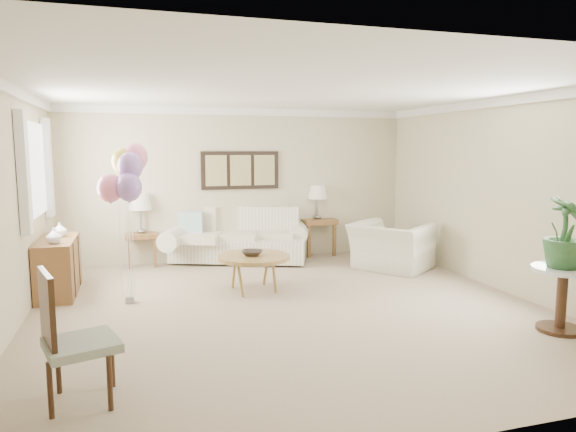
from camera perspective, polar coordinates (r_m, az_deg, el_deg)
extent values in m
plane|color=tan|center=(6.29, 0.26, -10.27)|extent=(6.00, 6.00, 0.00)
cube|color=beige|center=(8.93, -5.34, 3.48)|extent=(6.00, 0.04, 2.60)
cube|color=beige|center=(3.30, 15.60, -3.60)|extent=(6.00, 0.04, 2.60)
cube|color=beige|center=(5.90, -28.83, 0.54)|extent=(0.04, 6.00, 2.60)
cube|color=beige|center=(7.46, 22.91, 2.14)|extent=(0.04, 6.00, 2.60)
cube|color=white|center=(6.03, 0.28, 13.88)|extent=(6.00, 6.00, 0.02)
cube|color=white|center=(8.90, -5.40, 11.46)|extent=(6.00, 0.06, 0.12)
cube|color=white|center=(5.90, -29.31, 12.60)|extent=(0.06, 6.00, 0.12)
cube|color=white|center=(7.45, 23.22, 11.68)|extent=(0.06, 6.00, 0.12)
cube|color=white|center=(7.35, -26.41, 4.61)|extent=(0.04, 1.40, 1.20)
cube|color=white|center=(6.50, -27.31, 4.29)|extent=(0.10, 0.22, 1.40)
cube|color=white|center=(8.18, -25.13, 4.90)|extent=(0.10, 0.22, 1.40)
cube|color=black|center=(8.88, -5.32, 5.08)|extent=(1.35, 0.04, 0.65)
cube|color=#8C8C59|center=(8.79, -7.98, 5.01)|extent=(0.36, 0.02, 0.52)
cube|color=#8C8C59|center=(8.86, -5.29, 5.07)|extent=(0.36, 0.02, 0.52)
cube|color=#8C8C59|center=(8.95, -2.64, 5.12)|extent=(0.36, 0.02, 0.52)
cube|color=white|center=(8.85, -5.42, -3.58)|extent=(2.44, 1.67, 0.37)
cube|color=white|center=(9.11, -5.87, -0.65)|extent=(2.19, 1.02, 0.56)
cylinder|color=white|center=(8.67, -12.45, -2.37)|extent=(0.64, 0.98, 0.33)
cylinder|color=white|center=(9.07, 1.25, -1.76)|extent=(0.64, 0.98, 0.33)
cube|color=#EEE6BF|center=(8.66, -9.58, -2.37)|extent=(0.84, 0.91, 0.12)
cube|color=#EEE6BF|center=(8.76, -5.38, -2.19)|extent=(0.84, 0.91, 0.12)
cube|color=#EEE6BF|center=(8.90, -1.29, -2.00)|extent=(0.84, 0.91, 0.12)
cube|color=#9FC1D1|center=(8.78, -10.75, -0.78)|extent=(0.39, 0.12, 0.39)
cube|color=#D9B268|center=(9.05, -1.15, -0.39)|extent=(0.39, 0.12, 0.39)
cube|color=#33261B|center=(9.04, -0.09, -0.80)|extent=(0.35, 0.10, 0.35)
cube|color=white|center=(8.89, -5.41, -4.88)|extent=(2.05, 0.82, 0.04)
cube|color=brown|center=(8.74, -15.97, -2.05)|extent=(0.50, 0.46, 0.07)
cube|color=brown|center=(8.61, -17.23, -4.10)|extent=(0.05, 0.05, 0.48)
cube|color=brown|center=(8.61, -14.54, -4.00)|extent=(0.05, 0.05, 0.48)
cube|color=brown|center=(8.97, -17.21, -3.64)|extent=(0.05, 0.05, 0.48)
cube|color=brown|center=(8.98, -14.63, -3.55)|extent=(0.05, 0.05, 0.48)
cube|color=brown|center=(9.33, 3.31, -0.55)|extent=(0.60, 0.55, 0.09)
cube|color=brown|center=(9.09, 2.33, -2.86)|extent=(0.05, 0.05, 0.57)
cube|color=brown|center=(9.26, 5.16, -2.70)|extent=(0.05, 0.05, 0.57)
cube|color=brown|center=(9.51, 1.47, -2.41)|extent=(0.05, 0.05, 0.57)
cube|color=brown|center=(9.66, 4.20, -2.26)|extent=(0.05, 0.05, 0.57)
cylinder|color=gray|center=(8.73, -15.98, -1.61)|extent=(0.15, 0.15, 0.06)
cylinder|color=gray|center=(8.70, -16.03, -0.36)|extent=(0.04, 0.04, 0.32)
cone|color=silver|center=(8.67, -16.10, 1.52)|extent=(0.36, 0.36, 0.26)
cylinder|color=gray|center=(9.32, 3.31, -0.10)|extent=(0.14, 0.14, 0.06)
cylinder|color=gray|center=(9.29, 3.32, 1.01)|extent=(0.04, 0.04, 0.30)
cone|color=silver|center=(9.27, 3.33, 2.68)|extent=(0.34, 0.34, 0.24)
cylinder|color=#9F7A43|center=(6.96, -3.84, -4.58)|extent=(0.97, 0.97, 0.05)
cylinder|color=#9F7A43|center=(7.28, -2.46, -6.01)|extent=(0.04, 0.04, 0.44)
cylinder|color=#9F7A43|center=(7.19, -6.03, -6.22)|extent=(0.04, 0.04, 0.44)
cylinder|color=#9F7A43|center=(6.75, -5.31, -7.12)|extent=(0.04, 0.04, 0.44)
cylinder|color=#9F7A43|center=(6.85, -1.51, -6.87)|extent=(0.04, 0.04, 0.44)
imported|color=#2B231C|center=(6.92, -4.00, -4.13)|extent=(0.38, 0.38, 0.07)
imported|color=white|center=(8.37, 11.43, -3.32)|extent=(1.48, 1.51, 0.74)
cylinder|color=silver|center=(6.11, 28.30, -5.24)|extent=(0.64, 0.64, 0.04)
cylinder|color=#3B2214|center=(6.19, 28.10, -8.31)|extent=(0.11, 0.11, 0.64)
cylinder|color=#3B2214|center=(6.28, 27.92, -11.16)|extent=(0.47, 0.47, 0.01)
imported|color=#255027|center=(6.01, 28.36, -1.65)|extent=(0.53, 0.53, 0.74)
cube|color=gray|center=(4.28, -21.97, -13.12)|extent=(0.63, 0.63, 0.07)
cylinder|color=#3B2214|center=(4.21, -24.90, -17.19)|extent=(0.04, 0.04, 0.42)
cylinder|color=#3B2214|center=(4.17, -19.19, -17.16)|extent=(0.04, 0.04, 0.42)
cylinder|color=#3B2214|center=(4.58, -24.17, -15.13)|extent=(0.04, 0.04, 0.42)
cylinder|color=#3B2214|center=(4.54, -18.96, -15.07)|extent=(0.04, 0.04, 0.42)
cube|color=#3B2214|center=(4.22, -25.20, -9.30)|extent=(0.18, 0.47, 0.55)
cube|color=brown|center=(7.47, -24.17, -5.15)|extent=(0.45, 1.20, 0.74)
cube|color=#3B2214|center=(7.18, -24.43, -5.66)|extent=(0.46, 0.02, 0.70)
cube|color=#3B2214|center=(7.76, -23.84, -4.68)|extent=(0.46, 0.02, 0.70)
imported|color=silver|center=(7.04, -24.57, -2.02)|extent=(0.23, 0.23, 0.20)
imported|color=silver|center=(7.56, -24.03, -1.39)|extent=(0.23, 0.23, 0.19)
cube|color=gray|center=(6.81, -17.18, -8.85)|extent=(0.11, 0.11, 0.09)
ellipsoid|color=pink|center=(6.50, -19.16, 2.95)|extent=(0.30, 0.30, 0.35)
cylinder|color=silver|center=(6.63, -18.13, -3.64)|extent=(0.01, 0.01, 1.19)
ellipsoid|color=#9E70C5|center=(6.50, -17.14, 5.30)|extent=(0.30, 0.30, 0.35)
cylinder|color=silver|center=(6.61, -17.14, -2.49)|extent=(0.01, 0.01, 1.45)
ellipsoid|color=gold|center=(6.68, -17.76, 5.77)|extent=(0.30, 0.30, 0.35)
cylinder|color=silver|center=(6.70, -17.45, -2.16)|extent=(0.01, 0.01, 1.50)
ellipsoid|color=pink|center=(6.66, -16.60, 6.30)|extent=(0.30, 0.30, 0.35)
cylinder|color=silver|center=(6.68, -16.87, -1.91)|extent=(0.01, 0.01, 1.56)
ellipsoid|color=#9E70C5|center=(6.40, -17.24, 3.08)|extent=(0.30, 0.30, 0.35)
cylinder|color=silver|center=(6.58, -17.19, -3.63)|extent=(0.01, 0.01, 1.20)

